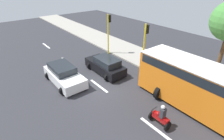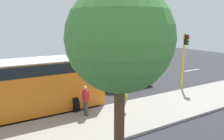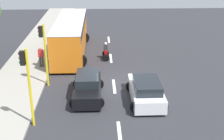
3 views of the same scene
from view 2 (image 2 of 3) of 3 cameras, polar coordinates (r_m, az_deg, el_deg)
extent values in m
cube|color=#2D2D33|center=(19.22, -3.41, -3.94)|extent=(40.00, 60.00, 0.10)
cube|color=#9E998E|center=(13.67, 10.50, -10.16)|extent=(4.00, 60.00, 0.15)
cube|color=white|center=(17.40, -21.32, -6.23)|extent=(0.20, 2.40, 0.01)
cube|color=white|center=(19.21, -3.41, -3.78)|extent=(0.20, 2.40, 0.01)
cube|color=white|center=(22.52, 10.26, -1.64)|extent=(0.20, 2.40, 0.01)
cube|color=white|center=(26.78, 20.00, -0.05)|extent=(0.20, 2.40, 0.01)
cube|color=white|center=(21.77, -0.62, -0.42)|extent=(1.91, 4.46, 0.80)
cube|color=#1E2328|center=(21.82, 0.18, 1.43)|extent=(1.61, 2.50, 0.56)
cylinder|color=black|center=(20.40, -3.00, -1.95)|extent=(0.64, 0.22, 0.64)
cylinder|color=black|center=(21.88, -5.08, -1.05)|extent=(0.64, 0.22, 0.64)
cylinder|color=black|center=(21.90, 3.83, -1.02)|extent=(0.64, 0.22, 0.64)
cylinder|color=black|center=(23.28, 1.46, -0.23)|extent=(0.64, 0.22, 0.64)
cube|color=black|center=(18.37, 3.80, -2.72)|extent=(1.76, 4.26, 0.80)
cube|color=#1E2328|center=(18.02, 2.94, -0.77)|extent=(1.48, 2.38, 0.56)
cylinder|color=black|center=(19.83, 5.87, -2.39)|extent=(0.64, 0.22, 0.64)
cylinder|color=black|center=(18.66, 8.70, -3.37)|extent=(0.64, 0.22, 0.64)
cylinder|color=black|center=(18.33, -1.21, -3.50)|extent=(0.64, 0.22, 0.64)
cylinder|color=black|center=(17.06, 1.37, -4.66)|extent=(0.64, 0.22, 0.64)
cube|color=orange|center=(13.28, -26.02, -4.67)|extent=(2.50, 11.00, 2.90)
cube|color=black|center=(13.03, -26.45, -0.02)|extent=(2.52, 10.56, 0.60)
cube|color=white|center=(12.97, -26.60, 1.59)|extent=(2.50, 11.00, 0.08)
cylinder|color=black|center=(15.28, -12.74, -6.21)|extent=(1.00, 0.30, 1.00)
cylinder|color=black|center=(13.31, -9.72, -8.78)|extent=(1.00, 0.30, 1.00)
cylinder|color=black|center=(17.00, -18.57, -5.41)|extent=(0.60, 0.10, 0.60)
cylinder|color=black|center=(16.82, -22.58, -5.90)|extent=(0.60, 0.10, 0.60)
cube|color=#990C0C|center=(16.82, -20.79, -4.86)|extent=(0.28, 1.10, 0.36)
sphere|color=#990C0C|center=(16.81, -20.17, -4.19)|extent=(0.32, 0.32, 0.32)
cylinder|color=black|center=(16.83, -19.04, -3.49)|extent=(0.55, 0.04, 0.04)
cube|color=#333338|center=(16.69, -21.24, -3.42)|extent=(0.36, 0.24, 0.60)
sphere|color=silver|center=(16.60, -21.17, -2.06)|extent=(0.26, 0.26, 0.26)
cylinder|color=#3F3F3F|center=(12.56, -7.01, -9.61)|extent=(0.16, 0.16, 0.85)
cylinder|color=#3F3F3F|center=(12.39, -6.63, -9.90)|extent=(0.16, 0.16, 0.85)
cube|color=red|center=(12.23, -6.90, -6.59)|extent=(0.40, 0.24, 0.60)
sphere|color=tan|center=(12.10, -6.95, -4.66)|extent=(0.22, 0.22, 0.22)
cylinder|color=yellow|center=(18.07, 17.92, 1.97)|extent=(0.14, 0.14, 4.50)
cube|color=black|center=(17.73, 18.81, 7.45)|extent=(0.24, 0.24, 0.76)
sphere|color=red|center=(17.64, 19.16, 8.19)|extent=(0.16, 0.16, 0.16)
sphere|color=#F2A50C|center=(17.65, 19.11, 7.41)|extent=(0.16, 0.16, 0.16)
sphere|color=green|center=(17.67, 19.06, 6.64)|extent=(0.16, 0.16, 0.16)
cylinder|color=yellow|center=(14.54, 3.90, 0.28)|extent=(0.14, 0.14, 4.50)
cube|color=black|center=(14.12, 4.51, 7.10)|extent=(0.24, 0.24, 0.76)
sphere|color=red|center=(14.00, 4.81, 8.05)|extent=(0.16, 0.16, 0.16)
sphere|color=#F2A50C|center=(14.02, 4.80, 7.07)|extent=(0.16, 0.16, 0.16)
sphere|color=green|center=(14.04, 4.78, 6.09)|extent=(0.16, 0.16, 0.16)
cylinder|color=brown|center=(7.75, 1.88, -14.18)|extent=(0.36, 0.36, 3.46)
sphere|color=#478C3D|center=(6.99, 2.04, 8.14)|extent=(3.48, 3.48, 3.48)
camera|label=1|loc=(23.56, -37.08, 16.83)|focal=28.62mm
camera|label=3|loc=(32.58, 31.85, 17.28)|focal=48.90mm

